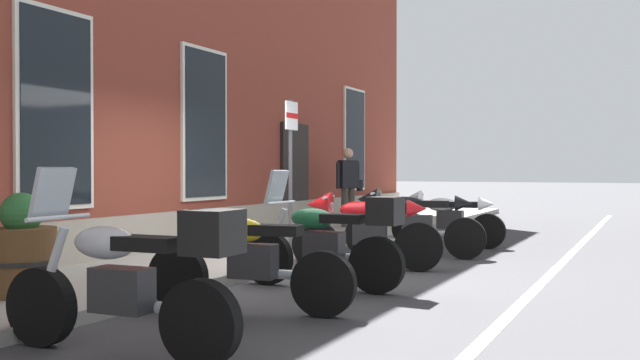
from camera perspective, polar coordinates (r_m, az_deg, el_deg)
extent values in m
plane|color=#38383A|center=(8.96, -3.51, -7.75)|extent=(140.00, 140.00, 0.00)
cube|color=gray|center=(9.58, -9.57, -6.81)|extent=(27.82, 2.31, 0.13)
cube|color=silver|center=(7.90, 17.34, -8.93)|extent=(27.82, 0.12, 0.01)
cube|color=gray|center=(10.23, -14.67, -4.74)|extent=(21.82, 0.10, 0.70)
cube|color=silver|center=(9.11, -21.27, 5.57)|extent=(1.22, 0.06, 2.52)
cube|color=black|center=(9.09, -21.14, 5.58)|extent=(1.10, 0.03, 2.40)
cube|color=silver|center=(11.45, -9.64, 4.63)|extent=(1.22, 0.06, 2.52)
cube|color=black|center=(11.43, -9.52, 4.64)|extent=(1.10, 0.03, 2.40)
cube|color=black|center=(14.06, -2.13, 0.06)|extent=(1.10, 0.08, 2.30)
cube|color=silver|center=(16.89, 2.88, 3.41)|extent=(1.22, 0.06, 2.52)
cube|color=black|center=(16.88, 2.97, 3.41)|extent=(1.10, 0.03, 2.40)
cylinder|color=black|center=(5.67, -22.28, -9.77)|extent=(0.15, 0.61, 0.60)
cylinder|color=black|center=(4.77, -9.97, -11.72)|extent=(0.15, 0.61, 0.60)
cylinder|color=silver|center=(5.55, -21.56, -7.05)|extent=(0.09, 0.33, 0.69)
cube|color=#28282B|center=(5.13, -16.25, -8.82)|extent=(0.24, 0.45, 0.32)
ellipsoid|color=#B7BABF|center=(5.18, -17.55, -5.02)|extent=(0.29, 0.53, 0.24)
cube|color=black|center=(4.94, -14.20, -5.17)|extent=(0.24, 0.49, 0.10)
cylinder|color=silver|center=(5.45, -20.99, -2.95)|extent=(0.62, 0.07, 0.04)
cylinder|color=silver|center=(5.06, -12.70, -10.42)|extent=(0.11, 0.45, 0.09)
cube|color=#B2BCC6|center=(5.49, -21.45, -1.05)|extent=(0.37, 0.16, 0.40)
cube|color=black|center=(4.62, -8.95, -4.32)|extent=(0.38, 0.34, 0.30)
cylinder|color=black|center=(6.84, -11.79, -7.88)|extent=(0.21, 0.62, 0.61)
cylinder|color=black|center=(6.26, 0.30, -8.69)|extent=(0.21, 0.62, 0.61)
cylinder|color=silver|center=(6.76, -11.06, -5.78)|extent=(0.12, 0.32, 0.65)
cube|color=#28282B|center=(6.47, -5.62, -6.77)|extent=(0.28, 0.47, 0.32)
ellipsoid|color=gold|center=(6.50, -6.84, -4.18)|extent=(0.33, 0.55, 0.24)
cube|color=black|center=(6.35, -3.71, -4.21)|extent=(0.29, 0.51, 0.10)
cylinder|color=silver|center=(6.69, -10.46, -2.59)|extent=(0.62, 0.13, 0.04)
cylinder|color=silver|center=(6.49, -2.74, -7.90)|extent=(0.16, 0.46, 0.09)
sphere|color=silver|center=(6.73, -11.06, -3.16)|extent=(0.18, 0.18, 0.18)
cylinder|color=black|center=(8.02, -4.39, -6.53)|extent=(0.12, 0.62, 0.62)
cylinder|color=black|center=(7.43, 4.76, -7.12)|extent=(0.12, 0.62, 0.62)
cylinder|color=silver|center=(7.94, -3.77, -4.67)|extent=(0.07, 0.32, 0.66)
cube|color=#28282B|center=(7.66, 0.34, -5.52)|extent=(0.22, 0.44, 0.32)
ellipsoid|color=#195633|center=(7.70, -0.66, -3.24)|extent=(0.26, 0.52, 0.24)
cube|color=black|center=(7.53, 1.92, -3.25)|extent=(0.22, 0.48, 0.10)
cylinder|color=silver|center=(7.88, -3.27, -1.91)|extent=(0.62, 0.04, 0.04)
cylinder|color=silver|center=(7.66, 2.77, -6.50)|extent=(0.09, 0.45, 0.09)
cube|color=#B2BCC6|center=(7.90, -3.65, -0.59)|extent=(0.36, 0.14, 0.40)
cube|color=black|center=(7.34, 5.49, -2.58)|extent=(0.36, 0.32, 0.30)
cylinder|color=black|center=(9.35, -0.37, -5.41)|extent=(0.26, 0.66, 0.64)
cylinder|color=black|center=(9.12, 8.25, -5.57)|extent=(0.26, 0.66, 0.64)
cylinder|color=silver|center=(9.30, 0.23, -3.81)|extent=(0.14, 0.33, 0.65)
cube|color=#28282B|center=(9.18, 4.20, -4.39)|extent=(0.31, 0.48, 0.32)
ellipsoid|color=red|center=(9.18, 3.27, -2.53)|extent=(0.37, 0.56, 0.24)
cube|color=black|center=(9.12, 5.62, -2.49)|extent=(0.32, 0.52, 0.10)
cylinder|color=silver|center=(9.26, 0.71, -1.45)|extent=(0.61, 0.17, 0.04)
cylinder|color=silver|center=(9.27, 6.15, -5.15)|extent=(0.19, 0.46, 0.09)
cone|color=red|center=(9.29, -0.08, -2.06)|extent=(0.43, 0.41, 0.36)
cone|color=red|center=(9.08, 8.13, -2.39)|extent=(0.29, 0.31, 0.24)
cylinder|color=black|center=(10.73, 3.76, -4.65)|extent=(0.21, 0.64, 0.63)
cylinder|color=black|center=(10.47, 12.05, -4.81)|extent=(0.21, 0.64, 0.63)
cylinder|color=silver|center=(10.68, 4.28, -3.20)|extent=(0.12, 0.33, 0.67)
cube|color=#28282B|center=(10.55, 8.12, -3.77)|extent=(0.28, 0.47, 0.32)
ellipsoid|color=black|center=(10.55, 7.32, -2.04)|extent=(0.33, 0.55, 0.24)
cube|color=black|center=(10.49, 9.37, -2.01)|extent=(0.29, 0.51, 0.10)
cylinder|color=silver|center=(10.65, 4.71, -1.10)|extent=(0.62, 0.13, 0.04)
cylinder|color=silver|center=(10.63, 9.83, -4.45)|extent=(0.16, 0.46, 0.09)
cone|color=black|center=(10.68, 4.03, -1.63)|extent=(0.41, 0.39, 0.36)
cone|color=black|center=(10.43, 11.95, -1.92)|extent=(0.28, 0.29, 0.24)
cylinder|color=black|center=(12.23, 7.42, -4.05)|extent=(0.15, 0.61, 0.60)
cylinder|color=black|center=(11.93, 13.85, -4.19)|extent=(0.15, 0.61, 0.60)
cylinder|color=silver|center=(12.18, 7.88, -2.92)|extent=(0.09, 0.31, 0.61)
cube|color=#28282B|center=(12.04, 10.83, -3.27)|extent=(0.24, 0.45, 0.32)
ellipsoid|color=silver|center=(12.05, 10.14, -2.06)|extent=(0.29, 0.53, 0.24)
cube|color=black|center=(11.97, 11.91, -2.03)|extent=(0.25, 0.49, 0.10)
cylinder|color=silver|center=(12.14, 8.25, -1.23)|extent=(0.62, 0.07, 0.04)
cylinder|color=silver|center=(12.10, 12.34, -3.87)|extent=(0.12, 0.45, 0.09)
cone|color=silver|center=(12.18, 7.65, -1.69)|extent=(0.38, 0.36, 0.36)
cone|color=silver|center=(11.90, 13.76, -1.96)|extent=(0.25, 0.27, 0.24)
cylinder|color=#38332D|center=(14.44, 2.06, -2.31)|extent=(0.14, 0.14, 0.83)
cylinder|color=#38332D|center=(14.54, 2.65, -2.29)|extent=(0.14, 0.14, 0.83)
cube|color=black|center=(14.47, 2.36, 0.50)|extent=(0.45, 0.38, 0.59)
sphere|color=tan|center=(14.47, 2.36, 2.23)|extent=(0.22, 0.22, 0.22)
cylinder|color=black|center=(14.33, 1.54, 0.38)|extent=(0.09, 0.09, 0.56)
cylinder|color=black|center=(14.61, 3.16, 0.39)|extent=(0.09, 0.09, 0.56)
cube|color=black|center=(14.67, 3.34, -0.45)|extent=(0.13, 0.14, 0.24)
cylinder|color=#4C4C51|center=(10.59, -2.49, 0.53)|extent=(0.06, 0.06, 2.30)
cube|color=white|center=(10.61, -2.40, 5.39)|extent=(0.36, 0.03, 0.44)
cube|color=red|center=(10.61, -2.33, 5.40)|extent=(0.36, 0.01, 0.08)
cylinder|color=brown|center=(7.23, -23.67, -6.23)|extent=(0.65, 0.65, 0.65)
cylinder|color=black|center=(7.23, -23.67, -6.23)|extent=(0.68, 0.68, 0.04)
sphere|color=#28602D|center=(7.19, -23.69, -2.55)|extent=(0.40, 0.40, 0.40)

